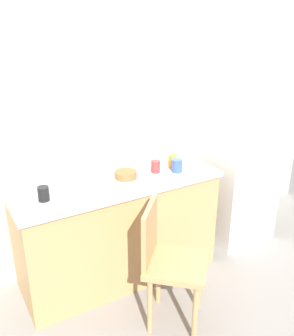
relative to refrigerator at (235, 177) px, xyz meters
The scene contains 13 objects.
ground_plane 1.48m from the refrigerator, 151.21° to the right, with size 8.00×8.00×0.00m, color gray.
back_wall 1.43m from the refrigerator, 163.67° to the left, with size 4.80×0.10×2.65m, color silver.
cabinet_base 1.26m from the refrigerator, behind, with size 1.55×0.60×0.82m, color tan.
countertop 1.27m from the refrigerator, behind, with size 1.59×0.64×0.04m, color #B7B7BC.
faucet 1.39m from the refrigerator, 169.33° to the left, with size 0.02×0.02×0.22m, color #B7B7BC.
refrigerator is the anchor object (origin of this frame).
chair 1.35m from the refrigerator, 151.43° to the right, with size 0.57×0.57×0.89m.
dish_tray 1.54m from the refrigerator, behind, with size 0.28×0.20×0.05m, color white.
terracotta_bowl 1.21m from the refrigerator, behind, with size 0.17×0.17×0.05m, color #B25B33.
cup_orange 0.81m from the refrigerator, behind, with size 0.07×0.07×0.10m, color orange.
cup_red 0.97m from the refrigerator, behind, with size 0.07×0.07×0.10m, color red.
cup_blue 0.84m from the refrigerator, behind, with size 0.08×0.08×0.10m, color blue.
cup_black 1.85m from the refrigerator, behind, with size 0.08×0.08×0.10m, color black.
Camera 1 is at (-1.15, -1.69, 1.98)m, focal length 39.45 mm.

